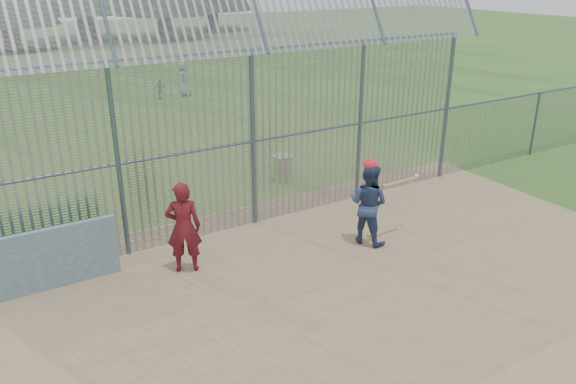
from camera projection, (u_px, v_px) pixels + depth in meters
ground at (344, 291)px, 10.44m from camera, size 120.00×120.00×0.00m
dirt_infield at (360, 303)px, 10.04m from camera, size 14.00×10.00×0.02m
dugout_wall at (49, 259)px, 10.30m from camera, size 2.50×0.12×1.20m
batter at (368, 204)px, 11.95m from camera, size 0.98×1.07×1.78m
onlooker at (184, 227)px, 10.80m from camera, size 0.80×0.67×1.85m
bg_kid_standing at (185, 78)px, 25.93m from camera, size 0.93×0.88×1.59m
bg_kid_seated at (161, 89)px, 25.23m from camera, size 0.57×0.55×0.96m
batting_gear at (376, 168)px, 11.70m from camera, size 1.49×0.34×0.66m
trash_can at (283, 168)px, 15.67m from camera, size 0.56×0.56×0.82m
backstop_fence at (322, 116)px, 13.15m from camera, size 20.09×0.81×5.30m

